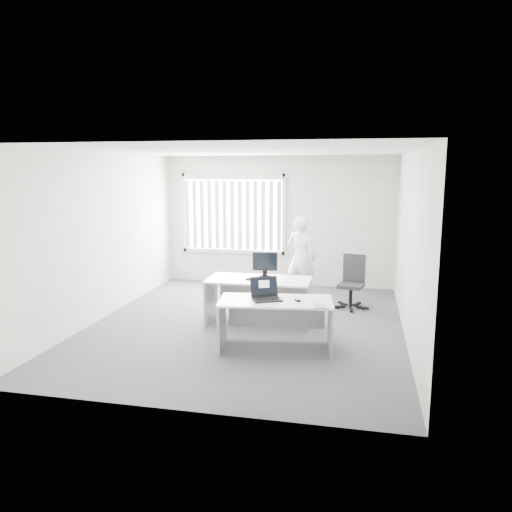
% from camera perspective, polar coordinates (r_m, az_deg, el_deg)
% --- Properties ---
extents(ground, '(6.00, 6.00, 0.00)m').
position_cam_1_polar(ground, '(8.27, -1.10, -7.88)').
color(ground, '#515057').
rests_on(ground, ground).
extents(wall_back, '(5.00, 0.02, 2.80)m').
position_cam_1_polar(wall_back, '(10.87, 2.53, 4.00)').
color(wall_back, silver).
rests_on(wall_back, ground).
extents(wall_front, '(5.00, 0.02, 2.80)m').
position_cam_1_polar(wall_front, '(5.12, -8.92, -2.99)').
color(wall_front, silver).
rests_on(wall_front, ground).
extents(wall_left, '(0.02, 6.00, 2.80)m').
position_cam_1_polar(wall_left, '(8.86, -17.08, 2.19)').
color(wall_left, silver).
rests_on(wall_left, ground).
extents(wall_right, '(0.02, 6.00, 2.80)m').
position_cam_1_polar(wall_right, '(7.77, 17.12, 1.13)').
color(wall_right, silver).
rests_on(wall_right, ground).
extents(ceiling, '(5.00, 6.00, 0.02)m').
position_cam_1_polar(ceiling, '(7.87, -1.17, 11.91)').
color(ceiling, silver).
rests_on(ceiling, wall_back).
extents(window, '(2.32, 0.06, 1.76)m').
position_cam_1_polar(window, '(11.02, -2.65, 4.87)').
color(window, silver).
rests_on(window, wall_back).
extents(blinds, '(2.20, 0.10, 1.50)m').
position_cam_1_polar(blinds, '(10.97, -2.73, 4.69)').
color(blinds, silver).
rests_on(blinds, wall_back).
extents(desk_near, '(1.66, 0.95, 0.72)m').
position_cam_1_polar(desk_near, '(7.06, 2.26, -6.63)').
color(desk_near, white).
rests_on(desk_near, ground).
extents(desk_far, '(1.69, 0.82, 0.76)m').
position_cam_1_polar(desk_far, '(8.17, 0.32, -4.09)').
color(desk_far, white).
rests_on(desk_far, ground).
extents(office_chair, '(0.66, 0.66, 0.98)m').
position_cam_1_polar(office_chair, '(9.34, 10.85, -4.01)').
color(office_chair, black).
rests_on(office_chair, ground).
extents(person, '(0.69, 0.57, 1.64)m').
position_cam_1_polar(person, '(9.72, 5.16, -0.21)').
color(person, silver).
rests_on(person, ground).
extents(laptop, '(0.51, 0.49, 0.31)m').
position_cam_1_polar(laptop, '(6.95, 1.27, -3.87)').
color(laptop, black).
rests_on(laptop, desk_near).
extents(paper_sheet, '(0.33, 0.25, 0.00)m').
position_cam_1_polar(paper_sheet, '(6.89, 5.51, -5.34)').
color(paper_sheet, white).
rests_on(paper_sheet, desk_near).
extents(mouse, '(0.09, 0.11, 0.04)m').
position_cam_1_polar(mouse, '(6.95, 4.81, -5.02)').
color(mouse, '#ACACAE').
rests_on(mouse, paper_sheet).
extents(booklet, '(0.19, 0.24, 0.01)m').
position_cam_1_polar(booklet, '(6.75, 7.32, -5.67)').
color(booklet, white).
rests_on(booklet, desk_near).
extents(keyboard, '(0.47, 0.25, 0.02)m').
position_cam_1_polar(keyboard, '(8.01, 0.45, -2.74)').
color(keyboard, black).
rests_on(keyboard, desk_far).
extents(monitor, '(0.42, 0.16, 0.41)m').
position_cam_1_polar(monitor, '(8.25, 1.04, -0.97)').
color(monitor, black).
rests_on(monitor, desk_far).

